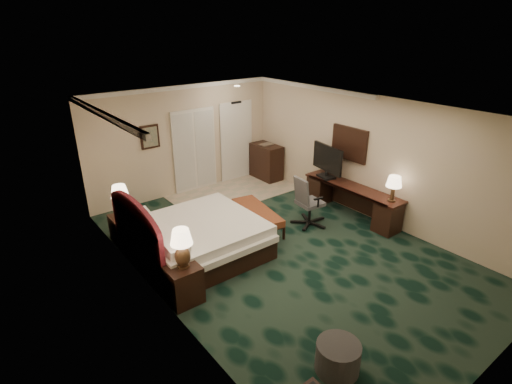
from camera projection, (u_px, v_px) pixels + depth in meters
floor at (283, 250)px, 7.71m from camera, size 5.00×7.50×0.00m
ceiling at (287, 110)px, 6.65m from camera, size 5.00×7.50×0.00m
wall_back at (184, 140)px, 9.90m from camera, size 5.00×0.00×2.70m
wall_front at (508, 285)px, 4.45m from camera, size 5.00×0.00×2.70m
wall_left at (155, 225)px, 5.77m from camera, size 0.00×7.50×2.70m
wall_right at (371, 159)px, 8.59m from camera, size 0.00×7.50×2.70m
crown_molding at (287, 113)px, 6.67m from camera, size 5.00×7.50×0.10m
tile_patch at (235, 192)px, 10.32m from camera, size 3.20×1.70×0.01m
headboard at (137, 236)px, 6.78m from camera, size 0.12×2.00×1.40m
entry_door at (236, 142)px, 10.87m from camera, size 1.02×0.06×2.18m
closet_doors at (195, 151)px, 10.13m from camera, size 1.20×0.06×2.10m
wall_art at (150, 137)px, 9.26m from camera, size 0.45×0.06×0.55m
wall_mirror at (349, 144)px, 8.92m from camera, size 0.05×0.95×0.75m
bed at (200, 239)px, 7.43m from camera, size 2.13×1.97×0.67m
nightstand_near at (182, 283)px, 6.22m from camera, size 0.50×0.57×0.63m
nightstand_far at (123, 228)px, 7.96m from camera, size 0.43×0.49×0.53m
lamp_near at (182, 248)px, 5.96m from camera, size 0.43×0.43×0.64m
lamp_far at (121, 201)px, 7.74m from camera, size 0.44×0.44×0.65m
bed_bench at (257, 220)px, 8.35m from camera, size 0.76×1.52×0.49m
ottoman at (338, 357)px, 4.99m from camera, size 0.71×0.71×0.40m
desk at (351, 201)px, 8.97m from camera, size 0.52×2.44×0.70m
tv at (327, 162)px, 9.19m from camera, size 0.25×0.99×0.77m
desk_lamp at (393, 189)px, 8.01m from camera, size 0.32×0.32×0.55m
desk_chair at (310, 201)px, 8.48m from camera, size 0.72×0.68×1.11m
minibar at (266, 162)px, 11.08m from camera, size 0.51×0.91×0.96m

